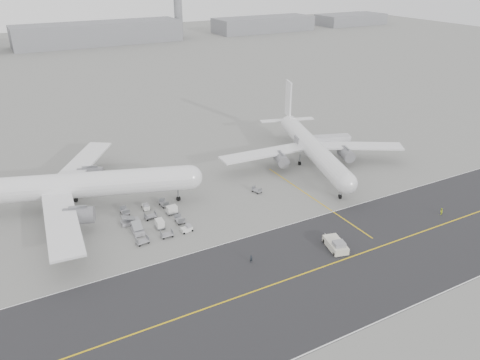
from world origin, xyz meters
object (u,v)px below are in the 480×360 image
jet_bridge (323,142)px  ground_crew_b (441,211)px  airliner_b (312,147)px  ground_crew_a (251,259)px  control_tower (178,14)px  pushback_tug (336,245)px  airliner_a (72,186)px

jet_bridge → ground_crew_b: bearing=-67.8°
airliner_b → ground_crew_a: (-37.71, -32.63, -4.46)m
control_tower → airliner_b: bearing=-103.5°
pushback_tug → ground_crew_b: bearing=12.9°
pushback_tug → jet_bridge: 48.71m
jet_bridge → ground_crew_b: jet_bridge is taller
jet_bridge → airliner_b: bearing=-134.1°
pushback_tug → airliner_b: bearing=74.0°
ground_crew_a → ground_crew_b: ground_crew_a is taller
airliner_b → pushback_tug: airliner_b is taller
control_tower → pushback_tug: bearing=-105.8°
ground_crew_a → ground_crew_b: (46.46, -4.36, -0.01)m
ground_crew_a → airliner_a: bearing=119.6°
control_tower → ground_crew_b: size_ratio=20.15×
airliner_a → jet_bridge: 69.51m
airliner_b → ground_crew_a: size_ratio=32.47×
airliner_a → pushback_tug: bearing=-115.9°
control_tower → airliner_b: 249.88m
control_tower → jet_bridge: 245.11m
ground_crew_b → pushback_tug: bearing=-13.6°
airliner_b → pushback_tug: bearing=-102.8°
airliner_a → ground_crew_a: airliner_a is taller
airliner_a → ground_crew_a: 45.36m
control_tower → airliner_a: (-121.01, -237.82, -10.38)m
airliner_b → jet_bridge: (6.80, 3.39, -0.81)m
control_tower → airliner_b: control_tower is taller
control_tower → ground_crew_b: control_tower is taller
control_tower → airliner_a: size_ratio=0.55×
jet_bridge → ground_crew_a: size_ratio=10.68×
airliner_b → jet_bridge: 7.64m
airliner_a → airliner_b: size_ratio=1.11×
airliner_a → ground_crew_b: 82.96m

